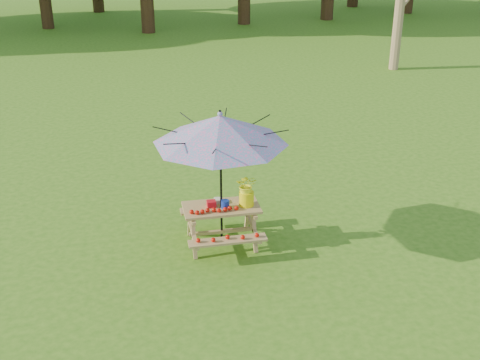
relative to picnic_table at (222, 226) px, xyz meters
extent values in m
cube|color=#AD7F4E|center=(0.00, 0.00, 0.32)|extent=(1.20, 0.62, 0.04)
cube|color=#AD7F4E|center=(0.00, -0.55, 0.03)|extent=(1.20, 0.22, 0.04)
cube|color=#AD7F4E|center=(0.00, 0.55, 0.03)|extent=(1.20, 0.22, 0.04)
cylinder|color=black|center=(0.00, 0.00, 0.80)|extent=(0.04, 0.04, 2.25)
cone|color=#1F9FB4|center=(0.00, 0.00, 1.62)|extent=(2.54, 2.54, 0.44)
sphere|color=#1F9FB4|center=(0.00, 0.00, 1.87)|extent=(0.08, 0.08, 0.08)
cube|color=red|center=(-0.16, 0.03, 0.39)|extent=(0.14, 0.12, 0.10)
cylinder|color=navy|center=(0.05, -0.06, 0.41)|extent=(0.13, 0.13, 0.13)
cube|color=silver|center=(-0.02, 0.15, 0.38)|extent=(0.13, 0.13, 0.07)
cylinder|color=yellow|center=(0.40, -0.04, 0.46)|extent=(0.23, 0.23, 0.23)
imported|color=#FEFF28|center=(0.40, -0.04, 0.69)|extent=(0.37, 0.34, 0.35)
camera|label=1|loc=(-1.39, -8.36, 4.59)|focal=45.00mm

